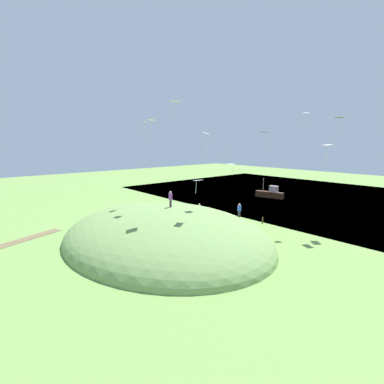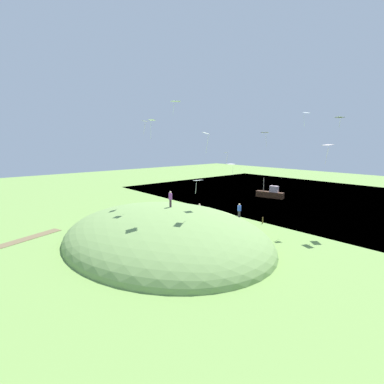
{
  "view_description": "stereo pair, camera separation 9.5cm",
  "coord_description": "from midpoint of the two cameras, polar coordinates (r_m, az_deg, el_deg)",
  "views": [
    {
      "loc": [
        25.56,
        22.0,
        10.61
      ],
      "look_at": [
        2.55,
        -4.37,
        4.46
      ],
      "focal_mm": 26.36,
      "sensor_mm": 36.0,
      "label": 1
    },
    {
      "loc": [
        25.49,
        22.06,
        10.61
      ],
      "look_at": [
        2.55,
        -4.37,
        4.46
      ],
      "focal_mm": 26.36,
      "sensor_mm": 36.0,
      "label": 2
    }
  ],
  "objects": [
    {
      "name": "kite_8",
      "position": [
        29.67,
        -3.45,
        17.74
      ],
      "size": [
        1.15,
        1.03,
        1.4
      ],
      "color": "white"
    },
    {
      "name": "kite_3",
      "position": [
        38.95,
        27.62,
        13.21
      ],
      "size": [
        1.4,
        1.44,
        1.26
      ],
      "color": "white"
    },
    {
      "name": "mooring_post",
      "position": [
        38.75,
        14.02,
        -5.58
      ],
      "size": [
        0.14,
        0.14,
        0.85
      ],
      "primitive_type": "cylinder",
      "color": "brown",
      "rests_on": "ground_plane"
    },
    {
      "name": "kite_9",
      "position": [
        39.65,
        6.83,
        7.69
      ],
      "size": [
        0.75,
        0.61,
        1.68
      ],
      "color": "silver"
    },
    {
      "name": "kite_10",
      "position": [
        35.99,
        -9.58,
        13.8
      ],
      "size": [
        1.03,
        1.03,
        1.65
      ],
      "color": "white"
    },
    {
      "name": "person_with_child",
      "position": [
        31.58,
        -4.46,
        -1.03
      ],
      "size": [
        0.52,
        0.52,
        1.81
      ],
      "rotation": [
        0.0,
        0.0,
        1.95
      ],
      "color": "#3D2935",
      "rests_on": "grass_hill"
    },
    {
      "name": "kite_1",
      "position": [
        28.66,
        2.84,
        11.54
      ],
      "size": [
        1.1,
        1.01,
        2.06
      ],
      "color": "white"
    },
    {
      "name": "kite_7",
      "position": [
        32.74,
        -8.22,
        13.91
      ],
      "size": [
        0.74,
        0.89,
        2.18
      ],
      "color": "white"
    },
    {
      "name": "person_near_shore",
      "position": [
        33.64,
        9.48,
        -3.37
      ],
      "size": [
        0.58,
        0.58,
        1.65
      ],
      "rotation": [
        0.0,
        0.0,
        1.94
      ],
      "color": "#342E33",
      "rests_on": "grass_hill"
    },
    {
      "name": "lake_water",
      "position": [
        60.06,
        26.52,
        -1.46
      ],
      "size": [
        47.12,
        80.0,
        0.4
      ],
      "primitive_type": "cube",
      "color": "#2F506F",
      "rests_on": "ground_plane"
    },
    {
      "name": "kite_4",
      "position": [
        37.29,
        7.87,
        5.55
      ],
      "size": [
        1.03,
        1.32,
        1.47
      ],
      "color": "white"
    },
    {
      "name": "kite_5",
      "position": [
        37.89,
        22.01,
        14.43
      ],
      "size": [
        0.88,
        0.79,
        1.72
      ],
      "color": "white"
    },
    {
      "name": "kite_2",
      "position": [
        42.66,
        14.43,
        11.43
      ],
      "size": [
        1.12,
        1.27,
        2.17
      ],
      "color": "silver"
    },
    {
      "name": "boat_on_lake",
      "position": [
        57.01,
        15.48,
        -0.31
      ],
      "size": [
        2.43,
        5.47,
        3.69
      ],
      "rotation": [
        0.0,
        0.0,
        1.8
      ],
      "color": "#3A2114",
      "rests_on": "lake_water"
    },
    {
      "name": "grass_hill",
      "position": [
        31.93,
        -5.62,
        -9.49
      ],
      "size": [
        20.61,
        25.66,
        6.95
      ],
      "primitive_type": "ellipsoid",
      "color": "#759954",
      "rests_on": "ground_plane"
    },
    {
      "name": "ground_plane",
      "position": [
        35.35,
        7.79,
        -7.59
      ],
      "size": [
        160.0,
        160.0,
        0.0
      ],
      "primitive_type": "plane",
      "color": "#709748"
    },
    {
      "name": "dirt_path",
      "position": [
        36.02,
        -33.0,
        -8.79
      ],
      "size": [
        11.22,
        5.26,
        0.04
      ],
      "primitive_type": "cube",
      "rotation": [
        0.0,
        0.0,
        0.35
      ],
      "color": "brown",
      "rests_on": "ground_plane"
    },
    {
      "name": "kite_6",
      "position": [
        30.62,
        1.12,
        2.26
      ],
      "size": [
        0.98,
        0.71,
        1.53
      ],
      "color": "white"
    },
    {
      "name": "kite_0",
      "position": [
        35.63,
        25.65,
        8.41
      ],
      "size": [
        1.14,
        1.33,
        2.24
      ],
      "color": "silver"
    },
    {
      "name": "person_on_hilltop",
      "position": [
        41.17,
        1.42,
        -3.3
      ],
      "size": [
        0.49,
        0.49,
        1.85
      ],
      "rotation": [
        0.0,
        0.0,
        3.33
      ],
      "color": "#3F3C24",
      "rests_on": "ground_plane"
    }
  ]
}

